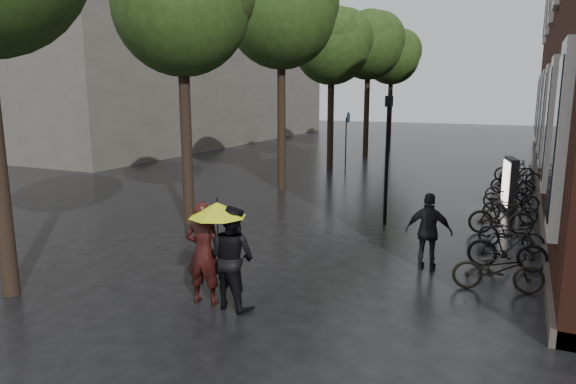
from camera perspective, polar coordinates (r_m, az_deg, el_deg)
The scene contains 11 objects.
ground at distance 8.12m, azimuth -16.20°, elevation -17.84°, with size 120.00×120.00×0.00m, color black.
bg_building at distance 42.85m, azimuth -14.57°, elevation 14.99°, with size 16.00×30.00×14.00m, color #47423D.
street_trees at distance 23.07m, azimuth 2.28°, elevation 17.26°, with size 4.33×34.03×8.91m.
person_burgundy at distance 9.58m, azimuth -9.36°, elevation -6.67°, with size 0.71×0.46×1.94m, color black.
person_black at distance 9.34m, azimuth -6.22°, elevation -7.23°, with size 0.92×0.72×1.89m, color black.
lime_umbrella at distance 9.12m, azimuth -7.87°, elevation -1.95°, with size 1.03×1.03×1.53m.
pedestrian_walking at distance 11.67m, azimuth 15.38°, elevation -4.26°, with size 1.01×0.42×1.72m, color black.
parked_bicycles at distance 17.34m, azimuth 23.47°, elevation -1.15°, with size 2.10×14.55×1.03m.
ad_lightbox at distance 18.17m, azimuth 23.40°, elevation 0.75°, with size 0.27×1.17×1.76m.
lamp_post at distance 15.08m, azimuth 10.98°, elevation 4.85°, with size 0.19×0.19×3.75m.
cycle_sign at distance 25.57m, azimuth 6.57°, elevation 6.65°, with size 0.15×0.52×2.88m.
Camera 1 is at (4.81, -5.28, 3.88)m, focal length 32.00 mm.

